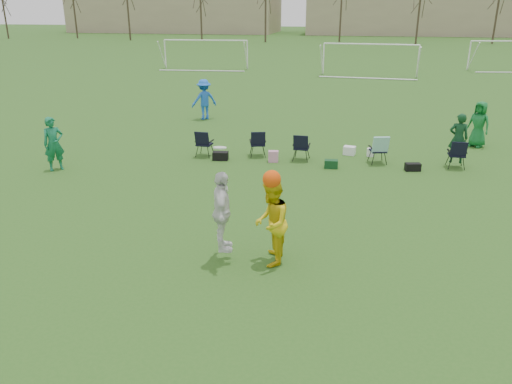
% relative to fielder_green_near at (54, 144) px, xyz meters
% --- Properties ---
extents(ground, '(260.00, 260.00, 0.00)m').
position_rel_fielder_green_near_xyz_m(ground, '(6.61, -5.17, -0.90)').
color(ground, '#2A571B').
rests_on(ground, ground).
extents(fielder_green_near, '(0.77, 0.77, 1.81)m').
position_rel_fielder_green_near_xyz_m(fielder_green_near, '(0.00, 0.00, 0.00)').
color(fielder_green_near, '#136B44').
rests_on(fielder_green_near, ground).
extents(fielder_blue, '(1.42, 1.32, 1.92)m').
position_rel_fielder_green_near_xyz_m(fielder_blue, '(2.56, 8.71, 0.06)').
color(fielder_blue, blue).
rests_on(fielder_blue, ground).
extents(fielder_green_far, '(1.03, 0.98, 1.78)m').
position_rel_fielder_green_near_xyz_m(fielder_green_far, '(14.51, 5.96, -0.01)').
color(fielder_green_far, '#12662A').
rests_on(fielder_green_far, ground).
extents(center_contest, '(1.76, 1.17, 2.58)m').
position_rel_fielder_green_near_xyz_m(center_contest, '(7.81, -5.05, 0.14)').
color(center_contest, white).
rests_on(center_contest, ground).
extents(sideline_setup, '(9.47, 2.11, 1.86)m').
position_rel_fielder_green_near_xyz_m(sideline_setup, '(9.39, 2.85, -0.36)').
color(sideline_setup, '#0F391D').
rests_on(sideline_setup, ground).
extents(goal_left, '(7.39, 0.76, 2.46)m').
position_rel_fielder_green_near_xyz_m(goal_left, '(-3.39, 28.83, 1.02)').
color(goal_left, white).
rests_on(goal_left, ground).
extents(goal_mid, '(7.40, 0.63, 2.46)m').
position_rel_fielder_green_near_xyz_m(goal_mid, '(10.61, 26.83, 1.02)').
color(goal_mid, white).
rests_on(goal_mid, ground).
extents(tree_line, '(110.28, 3.28, 11.40)m').
position_rel_fielder_green_near_xyz_m(tree_line, '(6.84, 64.68, 4.19)').
color(tree_line, '#382B21').
rests_on(tree_line, ground).
extents(building_row, '(126.00, 16.00, 13.00)m').
position_rel_fielder_green_near_xyz_m(building_row, '(13.33, 90.83, 5.09)').
color(building_row, tan).
rests_on(building_row, ground).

